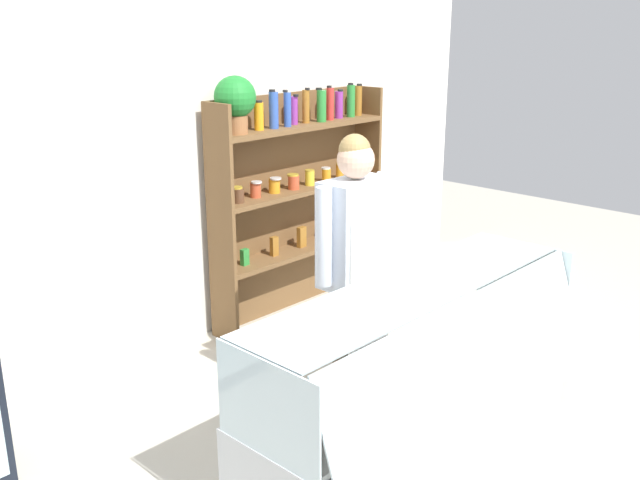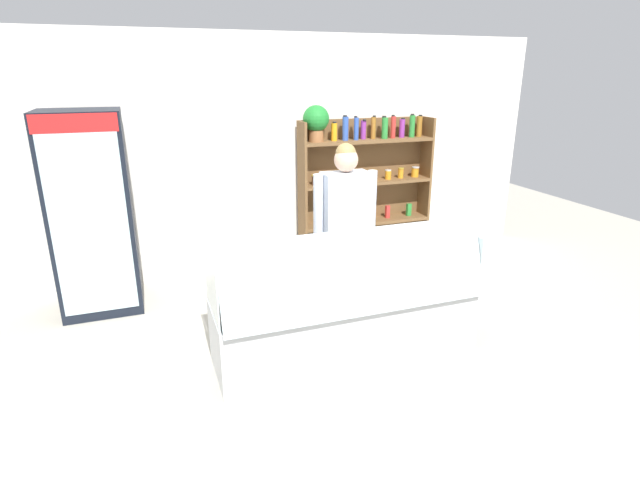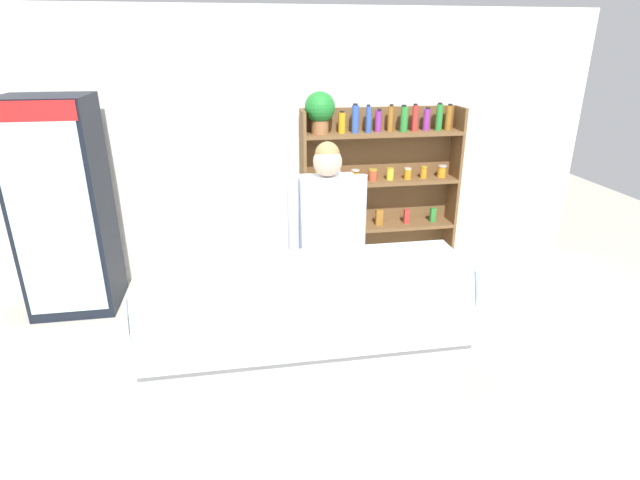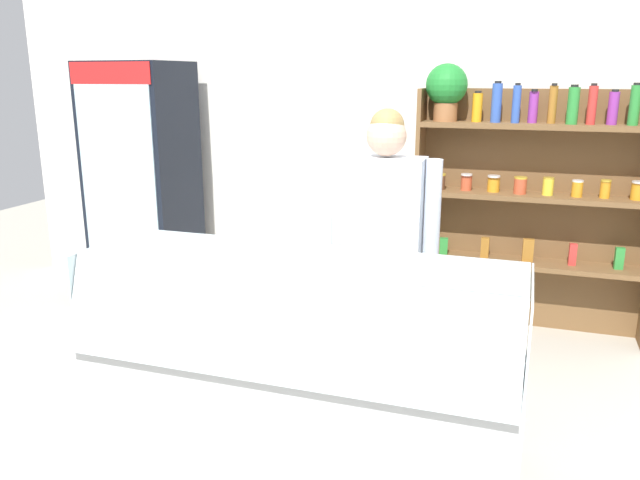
% 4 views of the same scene
% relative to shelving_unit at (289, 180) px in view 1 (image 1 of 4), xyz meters
% --- Properties ---
extents(ground_plane, '(12.00, 12.00, 0.00)m').
position_rel_shelving_unit_xyz_m(ground_plane, '(-0.99, -1.97, -1.11)').
color(ground_plane, '#B7B2A3').
extents(back_wall, '(6.80, 0.10, 2.70)m').
position_rel_shelving_unit_xyz_m(back_wall, '(-0.99, 0.22, 0.24)').
color(back_wall, white).
rests_on(back_wall, ground).
extents(shelving_unit, '(1.65, 0.30, 1.94)m').
position_rel_shelving_unit_xyz_m(shelving_unit, '(0.00, 0.00, 0.00)').
color(shelving_unit, brown).
rests_on(shelving_unit, ground).
extents(deli_display_case, '(2.17, 0.72, 1.01)m').
position_rel_shelving_unit_xyz_m(deli_display_case, '(-0.98, -1.97, -0.79)').
color(deli_display_case, silver).
rests_on(deli_display_case, ground).
extents(shop_clerk, '(0.62, 0.25, 1.68)m').
position_rel_shelving_unit_xyz_m(shop_clerk, '(-0.70, -1.28, -0.11)').
color(shop_clerk, '#4C4233').
rests_on(shop_clerk, ground).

